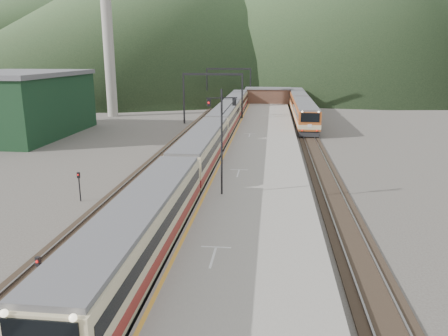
# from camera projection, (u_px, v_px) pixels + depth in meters

# --- Properties ---
(track_main) EXTENTS (2.60, 200.00, 0.23)m
(track_main) POSITION_uv_depth(u_px,v_px,m) (219.00, 142.00, 55.20)
(track_main) COLOR black
(track_main) RESTS_ON ground
(track_far) EXTENTS (2.60, 200.00, 0.23)m
(track_far) POSITION_uv_depth(u_px,v_px,m) (181.00, 141.00, 55.73)
(track_far) COLOR black
(track_far) RESTS_ON ground
(track_second) EXTENTS (2.60, 200.00, 0.23)m
(track_second) POSITION_uv_depth(u_px,v_px,m) (311.00, 144.00, 53.98)
(track_second) COLOR black
(track_second) RESTS_ON ground
(platform) EXTENTS (8.00, 100.00, 1.00)m
(platform) POSITION_uv_depth(u_px,v_px,m) (263.00, 143.00, 52.57)
(platform) COLOR gray
(platform) RESTS_ON ground
(gantry_near) EXTENTS (9.55, 0.25, 8.00)m
(gantry_near) POSITION_uv_depth(u_px,v_px,m) (213.00, 89.00, 68.52)
(gantry_near) COLOR black
(gantry_near) RESTS_ON ground
(gantry_far) EXTENTS (9.55, 0.25, 8.00)m
(gantry_far) POSITION_uv_depth(u_px,v_px,m) (229.00, 80.00, 92.56)
(gantry_far) COLOR black
(gantry_far) RESTS_ON ground
(warehouse) EXTENTS (14.50, 20.50, 8.60)m
(warehouse) POSITION_uv_depth(u_px,v_px,m) (16.00, 104.00, 59.02)
(warehouse) COLOR #11311C
(warehouse) RESTS_ON ground
(smokestack) EXTENTS (1.80, 1.80, 30.00)m
(smokestack) POSITION_uv_depth(u_px,v_px,m) (107.00, 29.00, 74.90)
(smokestack) COLOR #9E998E
(smokestack) RESTS_ON ground
(station_shed) EXTENTS (9.40, 4.40, 3.10)m
(station_shed) POSITION_uv_depth(u_px,v_px,m) (268.00, 95.00, 90.50)
(station_shed) COLOR brown
(station_shed) RESTS_ON platform
(hill_a) EXTENTS (180.00, 180.00, 60.00)m
(hill_a) POSITION_uv_depth(u_px,v_px,m) (171.00, 10.00, 196.07)
(hill_a) COLOR #294025
(hill_a) RESTS_ON ground
(hill_b) EXTENTS (220.00, 220.00, 75.00)m
(hill_b) POSITION_uv_depth(u_px,v_px,m) (321.00, 1.00, 225.19)
(hill_b) COLOR #294025
(hill_b) RESTS_ON ground
(hill_d) EXTENTS (200.00, 200.00, 55.00)m
(hill_d) POSITION_uv_depth(u_px,v_px,m) (56.00, 24.00, 253.29)
(hill_d) COLOR #294025
(hill_d) RESTS_ON ground
(main_train) EXTENTS (2.91, 79.83, 3.55)m
(main_train) POSITION_uv_depth(u_px,v_px,m) (216.00, 132.00, 51.36)
(main_train) COLOR #CABB8E
(main_train) RESTS_ON track_main
(second_train) EXTENTS (2.95, 40.22, 3.61)m
(second_train) POSITION_uv_depth(u_px,v_px,m) (301.00, 106.00, 76.45)
(second_train) COLOR #A64D1F
(second_train) RESTS_ON track_second
(signal_mast) EXTENTS (2.10, 0.84, 7.55)m
(signal_mast) POSITION_uv_depth(u_px,v_px,m) (222.00, 132.00, 30.61)
(signal_mast) COLOR black
(signal_mast) RESTS_ON platform
(short_signal_a) EXTENTS (0.26, 0.22, 2.27)m
(short_signal_a) POSITION_uv_depth(u_px,v_px,m) (40.00, 274.00, 19.29)
(short_signal_a) COLOR black
(short_signal_a) RESTS_ON ground
(short_signal_b) EXTENTS (0.27, 0.23, 2.27)m
(short_signal_b) POSITION_uv_depth(u_px,v_px,m) (184.00, 145.00, 46.51)
(short_signal_b) COLOR black
(short_signal_b) RESTS_ON ground
(short_signal_c) EXTENTS (0.25, 0.21, 2.27)m
(short_signal_c) POSITION_uv_depth(u_px,v_px,m) (79.00, 183.00, 32.93)
(short_signal_c) COLOR black
(short_signal_c) RESTS_ON ground
(worker) EXTENTS (0.77, 0.70, 1.78)m
(worker) POSITION_uv_depth(u_px,v_px,m) (18.00, 324.00, 16.66)
(worker) COLOR #20202D
(worker) RESTS_ON ground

